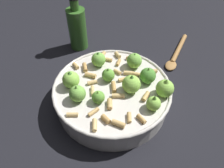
# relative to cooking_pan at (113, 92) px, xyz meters

# --- Properties ---
(ground_plane) EXTENTS (2.40, 2.40, 0.00)m
(ground_plane) POSITION_rel_cooking_pan_xyz_m (-0.00, -0.00, -0.04)
(ground_plane) COLOR black
(cooking_pan) EXTENTS (0.31, 0.31, 0.12)m
(cooking_pan) POSITION_rel_cooking_pan_xyz_m (0.00, 0.00, 0.00)
(cooking_pan) COLOR beige
(cooking_pan) RESTS_ON ground
(olive_oil_bottle) EXTENTS (0.06, 0.06, 0.19)m
(olive_oil_bottle) POSITION_rel_cooking_pan_xyz_m (-0.29, 0.06, 0.04)
(olive_oil_bottle) COLOR #336023
(olive_oil_bottle) RESTS_ON ground
(wooden_spoon) EXTENTS (0.12, 0.20, 0.02)m
(wooden_spoon) POSITION_rel_cooking_pan_xyz_m (-0.04, 0.31, -0.03)
(wooden_spoon) COLOR #9E703D
(wooden_spoon) RESTS_ON ground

